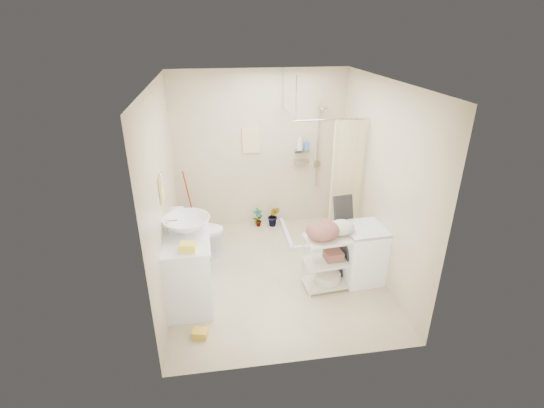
{
  "coord_description": "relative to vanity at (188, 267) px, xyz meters",
  "views": [
    {
      "loc": [
        -0.75,
        -4.56,
        3.2
      ],
      "look_at": [
        -0.01,
        0.25,
        0.96
      ],
      "focal_mm": 26.0,
      "sensor_mm": 36.0,
      "label": 1
    }
  ],
  "objects": [
    {
      "name": "hanging_towel",
      "position": [
        1.01,
        1.94,
        1.04
      ],
      "size": [
        0.28,
        0.03,
        0.42
      ],
      "primitive_type": "cube",
      "color": "beige",
      "rests_on": "wall_back"
    },
    {
      "name": "counter_basket",
      "position": [
        0.06,
        -0.38,
        0.51
      ],
      "size": [
        0.19,
        0.16,
        0.1
      ],
      "primitive_type": "cube",
      "rotation": [
        0.0,
        0.0,
        -0.16
      ],
      "color": "yellow",
      "rests_on": "vanity"
    },
    {
      "name": "wall_left",
      "position": [
        -0.24,
        0.36,
        0.84
      ],
      "size": [
        0.04,
        3.2,
        2.6
      ],
      "primitive_type": "cube",
      "color": "beige",
      "rests_on": "ground"
    },
    {
      "name": "shower",
      "position": [
        2.01,
        1.41,
        0.59
      ],
      "size": [
        1.1,
        1.1,
        2.1
      ],
      "primitive_type": null,
      "color": "silver",
      "rests_on": "ground"
    },
    {
      "name": "shampoo_bottle_a",
      "position": [
        1.8,
        1.88,
        0.99
      ],
      "size": [
        0.13,
        0.13,
        0.26
      ],
      "primitive_type": "imported",
      "rotation": [
        0.0,
        0.0,
        -0.34
      ],
      "color": "silver",
      "rests_on": "shower"
    },
    {
      "name": "wall_right",
      "position": [
        2.56,
        0.36,
        0.84
      ],
      "size": [
        0.04,
        3.2,
        2.6
      ],
      "primitive_type": "cube",
      "color": "beige",
      "rests_on": "ground"
    },
    {
      "name": "ceiling",
      "position": [
        1.16,
        0.36,
        2.14
      ],
      "size": [
        2.8,
        3.2,
        0.04
      ],
      "primitive_type": "cube",
      "color": "silver",
      "rests_on": "ground"
    },
    {
      "name": "floor",
      "position": [
        1.16,
        0.36,
        -0.46
      ],
      "size": [
        3.2,
        3.2,
        0.0
      ],
      "primitive_type": "plane",
      "color": "#C1B391",
      "rests_on": "ground"
    },
    {
      "name": "vanity",
      "position": [
        0.0,
        0.0,
        0.0
      ],
      "size": [
        0.61,
        1.06,
        0.92
      ],
      "primitive_type": "cube",
      "rotation": [
        0.0,
        0.0,
        0.03
      ],
      "color": "silver",
      "rests_on": "ground"
    },
    {
      "name": "tp_holder",
      "position": [
        -0.2,
        0.41,
        0.26
      ],
      "size": [
        0.08,
        0.12,
        0.14
      ],
      "primitive_type": null,
      "color": "white",
      "rests_on": "wall_left"
    },
    {
      "name": "toilet",
      "position": [
        0.12,
        1.03,
        -0.08
      ],
      "size": [
        0.74,
        0.43,
        0.75
      ],
      "primitive_type": "imported",
      "rotation": [
        0.0,
        0.0,
        1.59
      ],
      "color": "white",
      "rests_on": "ground"
    },
    {
      "name": "potted_plant_b",
      "position": [
        1.36,
        1.79,
        -0.27
      ],
      "size": [
        0.25,
        0.22,
        0.37
      ],
      "primitive_type": "imported",
      "rotation": [
        0.0,
        0.0,
        -0.34
      ],
      "color": "#9C6037",
      "rests_on": "ground"
    },
    {
      "name": "wall_back",
      "position": [
        1.16,
        1.96,
        0.84
      ],
      "size": [
        2.8,
        0.04,
        2.6
      ],
      "primitive_type": "cube",
      "color": "beige",
      "rests_on": "ground"
    },
    {
      "name": "towel_ring",
      "position": [
        -0.22,
        0.16,
        1.01
      ],
      "size": [
        0.04,
        0.22,
        0.34
      ],
      "primitive_type": null,
      "color": "#E0C780",
      "rests_on": "wall_left"
    },
    {
      "name": "laundry_rack",
      "position": [
        1.8,
        -0.03,
        -0.01
      ],
      "size": [
        0.68,
        0.43,
        0.89
      ],
      "primitive_type": null,
      "rotation": [
        0.0,
        0.0,
        0.09
      ],
      "color": "beige",
      "rests_on": "ground"
    },
    {
      "name": "washing_machine",
      "position": [
        2.3,
        0.09,
        -0.07
      ],
      "size": [
        0.57,
        0.58,
        0.78
      ],
      "primitive_type": "cube",
      "rotation": [
        0.0,
        0.0,
        0.06
      ],
      "color": "white",
      "rests_on": "ground"
    },
    {
      "name": "wall_front",
      "position": [
        1.16,
        -1.24,
        0.84
      ],
      "size": [
        2.8,
        0.04,
        2.6
      ],
      "primitive_type": "cube",
      "color": "beige",
      "rests_on": "ground"
    },
    {
      "name": "potted_plant_a",
      "position": [
        1.09,
        1.81,
        -0.29
      ],
      "size": [
        0.21,
        0.18,
        0.33
      ],
      "primitive_type": "imported",
      "rotation": [
        0.0,
        0.0,
        0.42
      ],
      "color": "#963C25",
      "rests_on": "ground"
    },
    {
      "name": "shampoo_bottle_b",
      "position": [
        1.92,
        1.89,
        0.94
      ],
      "size": [
        0.09,
        0.09,
        0.16
      ],
      "primitive_type": "imported",
      "rotation": [
        0.0,
        0.0,
        0.25
      ],
      "color": "#486AA9",
      "rests_on": "shower"
    },
    {
      "name": "ironing_board",
      "position": [
        2.1,
        0.28,
        0.12
      ],
      "size": [
        0.34,
        0.23,
        1.15
      ],
      "primitive_type": null,
      "rotation": [
        0.0,
        0.0,
        0.45
      ],
      "color": "black",
      "rests_on": "ground"
    },
    {
      "name": "mop",
      "position": [
        -0.07,
        1.78,
        0.1
      ],
      "size": [
        0.12,
        0.12,
        1.12
      ],
      "primitive_type": null,
      "rotation": [
        0.0,
        0.0,
        0.15
      ],
      "color": "#A21F14",
      "rests_on": "ground"
    },
    {
      "name": "sink",
      "position": [
        0.03,
        0.06,
        0.56
      ],
      "size": [
        0.68,
        0.68,
        0.19
      ],
      "primitive_type": "imported",
      "rotation": [
        0.0,
        0.0,
        0.24
      ],
      "color": "silver",
      "rests_on": "vanity"
    },
    {
      "name": "floor_basket",
      "position": [
        0.13,
        -0.73,
        -0.4
      ],
      "size": [
        0.27,
        0.23,
        0.13
      ],
      "primitive_type": "cube",
      "rotation": [
        0.0,
        0.0,
        -0.22
      ],
      "color": "gold",
      "rests_on": "ground"
    }
  ]
}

